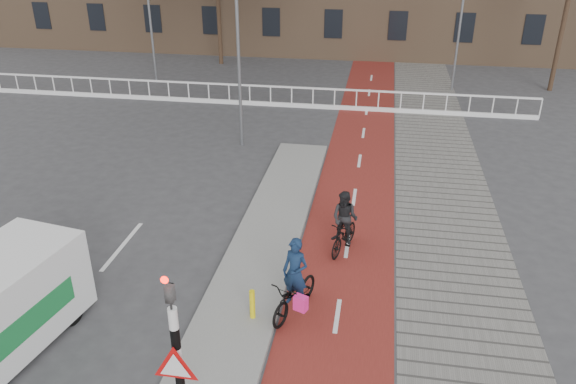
# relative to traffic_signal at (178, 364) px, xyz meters

# --- Properties ---
(ground) EXTENTS (120.00, 120.00, 0.00)m
(ground) POSITION_rel_traffic_signal_xyz_m (0.60, 2.02, -1.99)
(ground) COLOR #38383A
(ground) RESTS_ON ground
(bike_lane) EXTENTS (2.50, 60.00, 0.01)m
(bike_lane) POSITION_rel_traffic_signal_xyz_m (2.10, 12.02, -1.98)
(bike_lane) COLOR maroon
(bike_lane) RESTS_ON ground
(sidewalk) EXTENTS (3.00, 60.00, 0.01)m
(sidewalk) POSITION_rel_traffic_signal_xyz_m (4.90, 12.02, -1.98)
(sidewalk) COLOR slate
(sidewalk) RESTS_ON ground
(curb_island) EXTENTS (1.80, 16.00, 0.12)m
(curb_island) POSITION_rel_traffic_signal_xyz_m (-0.10, 6.02, -1.93)
(curb_island) COLOR gray
(curb_island) RESTS_ON ground
(traffic_signal) EXTENTS (0.80, 0.80, 3.68)m
(traffic_signal) POSITION_rel_traffic_signal_xyz_m (0.00, 0.00, 0.00)
(traffic_signal) COLOR black
(traffic_signal) RESTS_ON curb_island
(bollard) EXTENTS (0.12, 0.12, 0.69)m
(bollard) POSITION_rel_traffic_signal_xyz_m (0.29, 3.53, -1.52)
(bollard) COLOR yellow
(bollard) RESTS_ON curb_island
(cyclist_near) EXTENTS (1.23, 1.89, 1.87)m
(cyclist_near) POSITION_rel_traffic_signal_xyz_m (1.15, 3.99, -1.35)
(cyclist_near) COLOR black
(cyclist_near) RESTS_ON bike_lane
(cyclist_far) EXTENTS (0.91, 1.62, 1.71)m
(cyclist_far) POSITION_rel_traffic_signal_xyz_m (2.01, 6.79, -1.27)
(cyclist_far) COLOR black
(cyclist_far) RESTS_ON bike_lane
(railing) EXTENTS (28.00, 0.10, 0.99)m
(railing) POSITION_rel_traffic_signal_xyz_m (-4.40, 19.02, -1.68)
(railing) COLOR silver
(railing) RESTS_ON ground
(tree_mid) EXTENTS (0.25, 0.25, 6.88)m
(tree_mid) POSITION_rel_traffic_signal_xyz_m (-7.05, 26.95, 1.45)
(tree_mid) COLOR black
(tree_mid) RESTS_ON ground
(tree_right) EXTENTS (0.23, 0.23, 7.56)m
(tree_right) POSITION_rel_traffic_signal_xyz_m (11.23, 24.06, 1.79)
(tree_right) COLOR black
(tree_right) RESTS_ON ground
(streetlight_near) EXTENTS (0.12, 0.12, 8.10)m
(streetlight_near) POSITION_rel_traffic_signal_xyz_m (-2.51, 13.86, 2.06)
(streetlight_near) COLOR slate
(streetlight_near) RESTS_ON ground
(streetlight_left) EXTENTS (0.12, 0.12, 7.49)m
(streetlight_left) POSITION_rel_traffic_signal_xyz_m (-9.29, 22.15, 1.76)
(streetlight_left) COLOR slate
(streetlight_left) RESTS_ON ground
(streetlight_right) EXTENTS (0.12, 0.12, 7.49)m
(streetlight_right) POSITION_rel_traffic_signal_xyz_m (6.27, 23.36, 1.75)
(streetlight_right) COLOR slate
(streetlight_right) RESTS_ON ground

